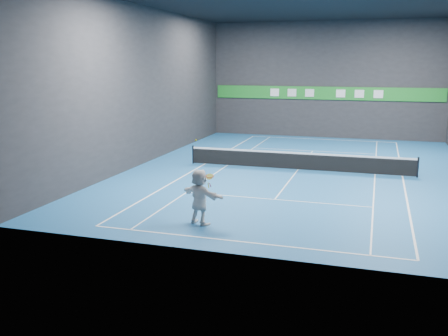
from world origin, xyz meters
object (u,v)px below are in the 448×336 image
(player, at_px, (200,197))
(tennis_racket, at_px, (210,178))
(tennis_ball, at_px, (196,140))
(tennis_net, at_px, (298,160))

(player, xyz_separation_m, tennis_racket, (0.37, 0.05, 0.74))
(tennis_ball, bearing_deg, player, -42.84)
(player, xyz_separation_m, tennis_net, (1.97, 10.52, -0.49))
(player, relative_size, tennis_racket, 3.62)
(tennis_net, distance_m, tennis_racket, 10.66)
(player, relative_size, tennis_net, 0.17)
(tennis_ball, height_order, tennis_racket, tennis_ball)
(player, bearing_deg, tennis_ball, -18.49)
(tennis_ball, xyz_separation_m, tennis_net, (2.15, 10.35, -2.55))
(tennis_ball, xyz_separation_m, tennis_racket, (0.56, -0.12, -1.32))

